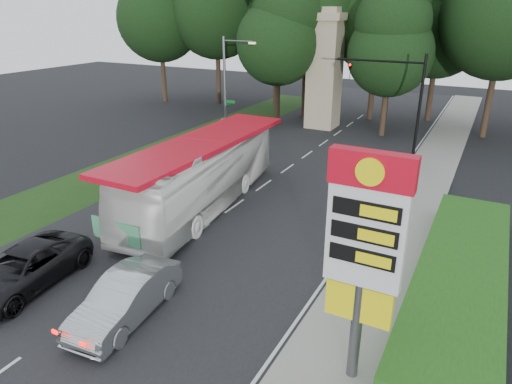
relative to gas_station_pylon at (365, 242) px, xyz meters
The scene contains 17 objects.
ground 10.41m from the gas_station_pylon, 167.77° to the right, with size 120.00×120.00×0.00m, color black.
road_surface 14.30m from the gas_station_pylon, 132.60° to the left, with size 14.00×80.00×0.02m, color black.
sidewalk_right 10.95m from the gas_station_pylon, 94.00° to the left, with size 3.00×80.00×0.12m, color gray.
grass_verge_left 25.01m from the gas_station_pylon, 139.44° to the left, with size 5.00×50.00×0.02m, color #193814.
hedge 7.49m from the gas_station_pylon, 69.05° to the left, with size 3.00×14.00×1.20m, color #1F5416.
gas_station_pylon is the anchor object (origin of this frame).
traffic_signal_mast 22.29m from the gas_station_pylon, 99.09° to the left, with size 6.10×0.35×7.20m.
streetlight_signs 25.74m from the gas_station_pylon, 128.96° to the left, with size 2.75×0.98×8.00m.
monument 30.17m from the gas_station_pylon, 111.80° to the left, with size 3.00×3.00×10.05m.
tree_far_west 44.43m from the gas_station_pylon, 135.18° to the left, with size 8.96×8.96×17.60m.
tree_west_near 40.31m from the gas_station_pylon, 118.74° to the left, with size 8.40×8.40×16.50m.
tree_east_near 35.54m from the gas_station_pylon, 95.22° to the left, with size 8.12×8.12×15.95m.
tree_monument_left 31.28m from the gas_station_pylon, 119.37° to the left, with size 7.28×7.28×14.30m.
tree_monument_right 28.32m from the gas_station_pylon, 101.71° to the left, with size 6.72×6.72×13.20m.
transit_bus 13.83m from the gas_station_pylon, 142.33° to the left, with size 3.06×13.06×3.64m, color white.
sedan_silver 8.57m from the gas_station_pylon, behind, with size 1.66×4.77×1.57m, color #ABADB3.
suv_charcoal 13.09m from the gas_station_pylon, behind, with size 2.53×5.50×1.53m, color black.
Camera 1 is at (11.54, -8.39, 9.99)m, focal length 32.00 mm.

